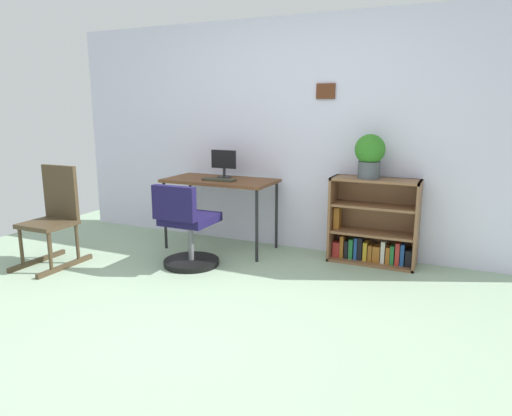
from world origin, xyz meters
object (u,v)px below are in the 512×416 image
keyboard (219,180)px  rocking_chair (54,216)px  desk (220,185)px  potted_plant_on_shelf (370,154)px  office_chair (187,231)px  monitor (224,163)px  bookshelf_low (373,226)px

keyboard → rocking_chair: bearing=-141.1°
desk → rocking_chair: 1.61m
desk → potted_plant_on_shelf: bearing=6.2°
office_chair → rocking_chair: size_ratio=0.85×
monitor → rocking_chair: monitor is taller
rocking_chair → bookshelf_low: rocking_chair is taller
desk → keyboard: bearing=-67.9°
desk → rocking_chair: (-1.18, -1.08, -0.21)m
keyboard → desk: bearing=112.1°
monitor → potted_plant_on_shelf: (1.49, 0.05, 0.15)m
rocking_chair → bookshelf_low: (2.71, 1.29, -0.11)m
monitor → office_chair: bearing=-88.5°
desk → bookshelf_low: (1.53, 0.21, -0.33)m
keyboard → office_chair: (-0.04, -0.55, -0.40)m
monitor → potted_plant_on_shelf: potted_plant_on_shelf is taller
office_chair → keyboard: bearing=86.4°
keyboard → office_chair: size_ratio=0.43×
keyboard → potted_plant_on_shelf: 1.49m
potted_plant_on_shelf → rocking_chair: bearing=-155.0°
desk → rocking_chair: bearing=-137.6°
monitor → potted_plant_on_shelf: bearing=1.8°
rocking_chair → potted_plant_on_shelf: (2.65, 1.24, 0.57)m
office_chair → potted_plant_on_shelf: potted_plant_on_shelf is taller
monitor → bookshelf_low: 1.64m
office_chair → monitor: bearing=91.5°
monitor → keyboard: bearing=-75.0°
keyboard → office_chair: bearing=-93.6°
monitor → potted_plant_on_shelf: 1.50m
keyboard → rocking_chair: size_ratio=0.37×
monitor → rocking_chair: size_ratio=0.31×
desk → office_chair: bearing=-89.7°
office_chair → potted_plant_on_shelf: (1.47, 0.81, 0.70)m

